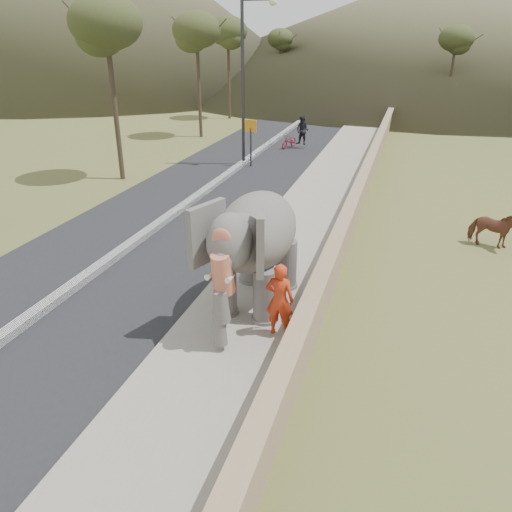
{
  "coord_description": "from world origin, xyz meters",
  "views": [
    {
      "loc": [
        3.28,
        -6.53,
        6.43
      ],
      "look_at": [
        0.2,
        3.51,
        1.7
      ],
      "focal_mm": 35.0,
      "sensor_mm": 36.0,
      "label": 1
    }
  ],
  "objects_px": {
    "cow": "(492,229)",
    "elephant_and_man": "(257,247)",
    "motorcyclist": "(296,135)",
    "lamppost": "(249,67)"
  },
  "relations": [
    {
      "from": "cow",
      "to": "elephant_and_man",
      "type": "bearing_deg",
      "value": 144.62
    },
    {
      "from": "cow",
      "to": "motorcyclist",
      "type": "xyz_separation_m",
      "value": [
        -9.42,
        12.92,
        0.16
      ]
    },
    {
      "from": "cow",
      "to": "elephant_and_man",
      "type": "distance_m",
      "value": 8.54
    },
    {
      "from": "lamppost",
      "to": "elephant_and_man",
      "type": "distance_m",
      "value": 15.13
    },
    {
      "from": "cow",
      "to": "elephant_and_man",
      "type": "xyz_separation_m",
      "value": [
        -6.16,
        -5.83,
        0.99
      ]
    },
    {
      "from": "elephant_and_man",
      "to": "cow",
      "type": "bearing_deg",
      "value": 43.45
    },
    {
      "from": "cow",
      "to": "elephant_and_man",
      "type": "relative_size",
      "value": 0.36
    },
    {
      "from": "cow",
      "to": "motorcyclist",
      "type": "relative_size",
      "value": 0.76
    },
    {
      "from": "elephant_and_man",
      "to": "motorcyclist",
      "type": "distance_m",
      "value": 19.05
    },
    {
      "from": "lamppost",
      "to": "motorcyclist",
      "type": "height_order",
      "value": "lamppost"
    }
  ]
}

